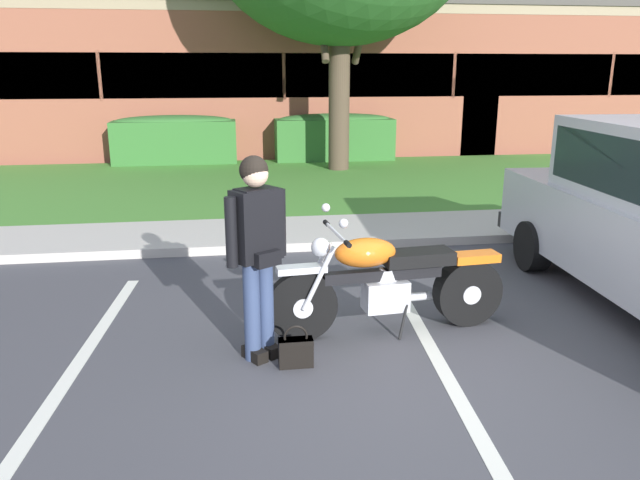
{
  "coord_description": "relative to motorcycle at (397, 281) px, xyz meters",
  "views": [
    {
      "loc": [
        -1.35,
        -4.51,
        2.36
      ],
      "look_at": [
        -0.57,
        0.81,
        0.85
      ],
      "focal_mm": 34.52,
      "sensor_mm": 36.0,
      "label": 1
    }
  ],
  "objects": [
    {
      "name": "ground_plane",
      "position": [
        -0.12,
        -0.62,
        -0.48
      ],
      "size": [
        140.0,
        140.0,
        0.0
      ],
      "primitive_type": "plane",
      "color": "#424247"
    },
    {
      "name": "motorcycle",
      "position": [
        0.0,
        0.0,
        0.0
      ],
      "size": [
        2.24,
        0.82,
        1.18
      ],
      "color": "black",
      "rests_on": "ground"
    },
    {
      "name": "concrete_walk",
      "position": [
        -0.12,
        3.59,
        -0.44
      ],
      "size": [
        60.0,
        1.5,
        0.08
      ],
      "primitive_type": "cube",
      "color": "#B7B2A8",
      "rests_on": "ground"
    },
    {
      "name": "stall_stripe_1",
      "position": [
        0.21,
        -0.42,
        -0.48
      ],
      "size": [
        0.46,
        4.4,
        0.01
      ],
      "primitive_type": "cube",
      "rotation": [
        0.0,
        0.0,
        -0.08
      ],
      "color": "silver",
      "rests_on": "ground"
    },
    {
      "name": "curb_strip",
      "position": [
        -0.12,
        2.74,
        -0.42
      ],
      "size": [
        60.0,
        0.2,
        0.12
      ],
      "primitive_type": "cube",
      "color": "#B7B2A8",
      "rests_on": "ground"
    },
    {
      "name": "brick_building",
      "position": [
        -0.01,
        16.26,
        1.6
      ],
      "size": [
        26.91,
        10.59,
        4.15
      ],
      "color": "#93513D",
      "rests_on": "ground"
    },
    {
      "name": "stall_stripe_0",
      "position": [
        -2.79,
        -0.42,
        -0.48
      ],
      "size": [
        0.46,
        4.4,
        0.01
      ],
      "primitive_type": "cube",
      "rotation": [
        0.0,
        0.0,
        -0.08
      ],
      "color": "silver",
      "rests_on": "ground"
    },
    {
      "name": "grass_lawn",
      "position": [
        -0.12,
        7.57,
        -0.45
      ],
      "size": [
        60.0,
        6.46,
        0.06
      ],
      "primitive_type": "cube",
      "color": "#478433",
      "rests_on": "ground"
    },
    {
      "name": "rider_person",
      "position": [
        -1.28,
        -0.36,
        0.51
      ],
      "size": [
        0.5,
        0.41,
        1.7
      ],
      "color": "black",
      "rests_on": "ground"
    },
    {
      "name": "hedge_center_left",
      "position": [
        1.23,
        10.61,
        0.17
      ],
      "size": [
        3.03,
        0.9,
        1.24
      ],
      "color": "#336B2D",
      "rests_on": "ground"
    },
    {
      "name": "hedge_left",
      "position": [
        -2.8,
        10.61,
        0.17
      ],
      "size": [
        3.01,
        0.9,
        1.24
      ],
      "color": "#336B2D",
      "rests_on": "ground"
    },
    {
      "name": "handbag",
      "position": [
        -0.99,
        -0.58,
        -0.34
      ],
      "size": [
        0.28,
        0.13,
        0.36
      ],
      "color": "black",
      "rests_on": "ground"
    }
  ]
}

